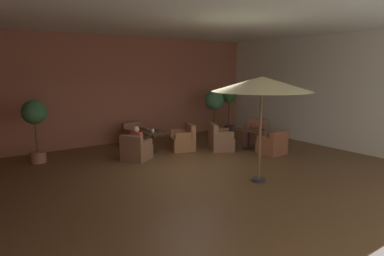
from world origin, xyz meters
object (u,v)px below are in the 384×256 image
(iced_drink_cup, at_px, (153,131))
(cafe_table_front_left, at_px, (153,135))
(armchair_front_left_north, at_px, (136,138))
(armchair_front_right_east, at_px, (273,145))
(armchair_front_left_south, at_px, (183,140))
(cafe_table_front_right, at_px, (249,133))
(armchair_front_left_east, at_px, (136,150))
(armchair_front_right_south, at_px, (256,134))
(armchair_front_right_north, at_px, (220,140))
(potted_tree_mid_right, at_px, (214,104))
(patron_blue_shirt, at_px, (136,137))
(potted_tree_mid_left, at_px, (35,119))
(patio_umbrella_tall_red, at_px, (262,85))
(potted_tree_left_corner, at_px, (229,103))

(iced_drink_cup, bearing_deg, cafe_table_front_left, 68.21)
(armchair_front_left_north, relative_size, armchair_front_right_east, 1.00)
(armchair_front_left_south, height_order, cafe_table_front_right, armchair_front_left_south)
(armchair_front_left_east, height_order, armchair_front_right_south, armchair_front_right_south)
(armchair_front_right_north, bearing_deg, potted_tree_mid_right, 56.86)
(armchair_front_right_north, bearing_deg, armchair_front_left_south, 144.44)
(cafe_table_front_right, xyz_separation_m, patron_blue_shirt, (-3.82, 0.92, 0.16))
(armchair_front_left_south, bearing_deg, armchair_front_right_east, -46.74)
(armchair_front_left_south, xyz_separation_m, armchair_front_right_south, (2.83, -0.64, 0.01))
(cafe_table_front_right, xyz_separation_m, armchair_front_right_east, (0.09, -1.01, -0.24))
(armchair_front_left_north, bearing_deg, cafe_table_front_left, -84.42)
(armchair_front_right_east, height_order, potted_tree_mid_left, potted_tree_mid_left)
(patio_umbrella_tall_red, height_order, potted_tree_mid_right, patio_umbrella_tall_red)
(potted_tree_left_corner, bearing_deg, armchair_front_left_south, -155.77)
(cafe_table_front_left, bearing_deg, armchair_front_left_north, 95.58)
(cafe_table_front_left, bearing_deg, patron_blue_shirt, -146.39)
(patron_blue_shirt, relative_size, iced_drink_cup, 5.60)
(armchair_front_right_south, xyz_separation_m, patron_blue_shirt, (-4.69, 0.40, 0.37))
(cafe_table_front_right, bearing_deg, armchair_front_left_south, 149.24)
(armchair_front_right_north, xyz_separation_m, potted_tree_mid_right, (1.22, 1.87, 1.00))
(cafe_table_front_left, relative_size, potted_tree_left_corner, 0.42)
(armchair_front_left_east, xyz_separation_m, armchair_front_right_north, (2.92, -0.47, 0.04))
(cafe_table_front_left, height_order, armchair_front_right_south, armchair_front_right_south)
(patron_blue_shirt, bearing_deg, potted_tree_mid_left, 151.39)
(armchair_front_right_south, relative_size, patron_blue_shirt, 1.65)
(armchair_front_left_south, xyz_separation_m, potted_tree_mid_right, (2.25, 1.14, 1.02))
(armchair_front_left_south, bearing_deg, armchair_front_left_east, -171.94)
(potted_tree_mid_left, bearing_deg, armchair_front_left_north, 3.89)
(armchair_front_right_south, height_order, patio_umbrella_tall_red, patio_umbrella_tall_red)
(armchair_front_left_north, bearing_deg, patio_umbrella_tall_red, -80.43)
(cafe_table_front_left, relative_size, armchair_front_left_south, 0.79)
(armchair_front_left_south, xyz_separation_m, iced_drink_cup, (-1.06, 0.19, 0.43))
(armchair_front_right_north, relative_size, iced_drink_cup, 9.56)
(cafe_table_front_right, relative_size, potted_tree_mid_left, 0.45)
(cafe_table_front_right, relative_size, potted_tree_mid_right, 0.44)
(patio_umbrella_tall_red, bearing_deg, potted_tree_mid_right, 63.05)
(patron_blue_shirt, bearing_deg, potted_tree_mid_right, 18.61)
(armchair_front_right_south, bearing_deg, armchair_front_right_north, -177.12)
(armchair_front_right_south, xyz_separation_m, potted_tree_mid_left, (-7.24, 1.79, 0.96))
(armchair_front_left_south, relative_size, patron_blue_shirt, 1.63)
(armchair_front_left_north, xyz_separation_m, patron_blue_shirt, (-0.75, -1.61, 0.38))
(armchair_front_right_south, distance_m, iced_drink_cup, 4.01)
(armchair_front_right_north, height_order, armchair_front_right_east, armchair_front_right_north)
(armchair_front_right_north, distance_m, armchair_front_right_south, 1.81)
(patron_blue_shirt, bearing_deg, iced_drink_cup, 28.58)
(potted_tree_mid_right, bearing_deg, potted_tree_left_corner, 18.69)
(armchair_front_left_north, distance_m, potted_tree_left_corner, 4.59)
(cafe_table_front_left, bearing_deg, armchair_front_right_north, -27.28)
(potted_tree_mid_left, bearing_deg, armchair_front_right_south, -13.87)
(armchair_front_left_north, distance_m, potted_tree_mid_left, 3.44)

